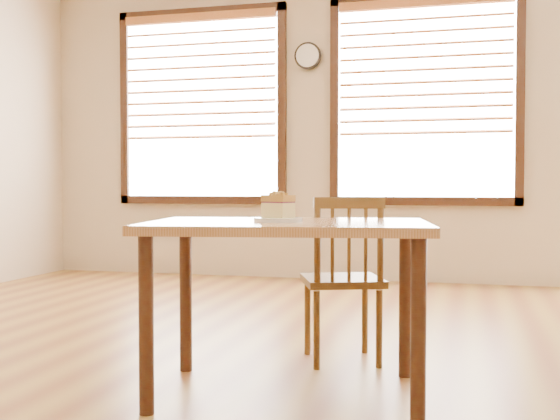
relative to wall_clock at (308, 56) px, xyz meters
name	(u,v)px	position (x,y,z in m)	size (l,w,h in m)	color
ground	(286,414)	(0.80, -3.96, -2.15)	(8.00, 8.00, 0.00)	olive
window_left	(201,95)	(-1.10, 0.01, -0.34)	(1.76, 0.10, 1.96)	white
window_right	(424,87)	(1.10, 0.01, -0.34)	(1.76, 0.10, 1.96)	white
wall_clock	(308,56)	(0.00, 0.00, 0.00)	(0.26, 0.05, 0.26)	black
cafe_table_main	(287,244)	(0.74, -3.69, -1.50)	(1.31, 0.98, 0.75)	#AA7242
cafe_chair_main	(344,278)	(0.88, -3.09, -1.72)	(0.50, 0.50, 0.86)	#563917
plate	(278,220)	(0.70, -3.70, -1.39)	(0.21, 0.21, 0.02)	white
cake_slice	(278,205)	(0.70, -3.70, -1.33)	(0.15, 0.13, 0.11)	#D8C37A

